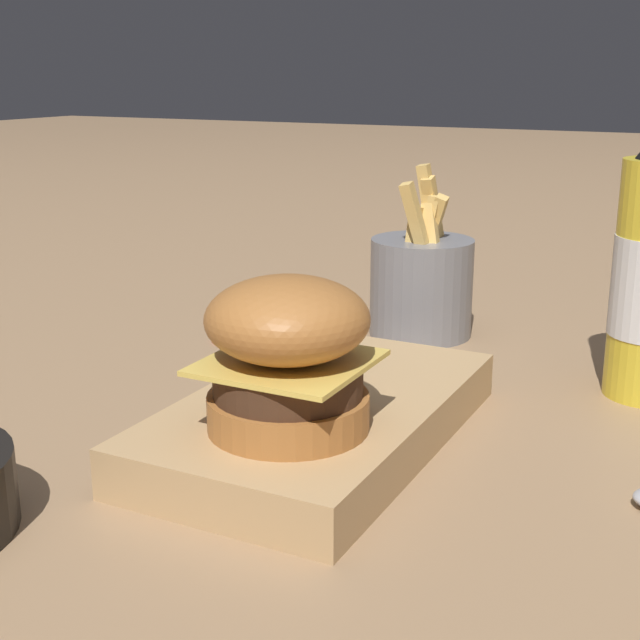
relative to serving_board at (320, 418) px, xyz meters
name	(u,v)px	position (x,y,z in m)	size (l,w,h in m)	color
ground_plane	(417,445)	(0.02, -0.06, -0.02)	(6.00, 6.00, 0.00)	#9E7A56
serving_board	(320,418)	(0.00, 0.00, 0.00)	(0.26, 0.15, 0.03)	tan
burger	(288,354)	(-0.06, -0.01, 0.06)	(0.09, 0.09, 0.09)	#AD6B33
fries_basket	(422,283)	(0.25, 0.03, 0.03)	(0.09, 0.09, 0.15)	slate
ketchup_puddle	(238,338)	(0.16, 0.16, -0.01)	(0.05, 0.05, 0.00)	#B21E14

